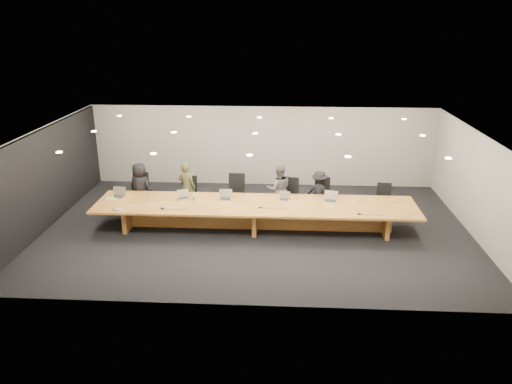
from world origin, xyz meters
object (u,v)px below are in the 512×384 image
(laptop_b, at_px, (184,195))
(water_bottle, at_px, (194,198))
(chair_far_left, at_px, (142,192))
(chair_right, at_px, (323,196))
(chair_left, at_px, (189,194))
(person_b, at_px, (187,187))
(chair_far_right, at_px, (383,200))
(laptop_e, at_px, (331,197))
(chair_mid_right, at_px, (290,196))
(mic_right, at_px, (359,214))
(mic_center, at_px, (260,207))
(laptop_a, at_px, (118,193))
(chair_mid_left, at_px, (236,193))
(paper_cup_far, at_px, (354,202))
(conference_table, at_px, (255,212))
(person_a, at_px, (140,188))
(person_c, at_px, (279,189))
(amber_mug, at_px, (179,199))
(paper_cup_near, at_px, (292,199))
(laptop_c, at_px, (225,195))
(av_box, at_px, (117,209))
(mic_left, at_px, (162,208))
(person_d, at_px, (319,193))
(laptop_d, at_px, (284,196))

(laptop_b, distance_m, water_bottle, 0.43)
(chair_far_left, distance_m, chair_right, 5.59)
(chair_left, relative_size, person_b, 0.71)
(chair_far_right, distance_m, laptop_e, 1.92)
(chair_mid_right, xyz_separation_m, mic_right, (1.84, -1.84, 0.21))
(mic_center, bearing_deg, laptop_a, 171.97)
(chair_mid_left, distance_m, chair_far_right, 4.46)
(chair_right, distance_m, paper_cup_far, 1.36)
(chair_left, bearing_deg, chair_right, -4.62)
(water_bottle, bearing_deg, chair_right, 18.39)
(mic_right, bearing_deg, conference_table, 167.85)
(chair_mid_left, distance_m, person_a, 2.93)
(person_c, bearing_deg, conference_table, 56.58)
(conference_table, xyz_separation_m, amber_mug, (-2.20, 0.15, 0.28))
(chair_far_right, bearing_deg, person_c, -171.25)
(chair_far_right, relative_size, paper_cup_near, 11.01)
(chair_far_right, height_order, laptop_a, laptop_a)
(laptop_c, relative_size, water_bottle, 1.54)
(laptop_a, bearing_deg, chair_far_right, 12.20)
(water_bottle, xyz_separation_m, av_box, (-2.00, -0.71, -0.10))
(person_c, relative_size, mic_left, 12.55)
(person_c, relative_size, laptop_e, 4.12)
(laptop_b, relative_size, mic_right, 2.49)
(paper_cup_near, bearing_deg, mic_center, -143.99)
(chair_far_left, distance_m, paper_cup_far, 6.47)
(chair_mid_left, relative_size, person_d, 0.87)
(paper_cup_near, bearing_deg, person_a, 170.30)
(chair_left, relative_size, laptop_d, 3.70)
(amber_mug, bearing_deg, person_a, 144.44)
(person_b, bearing_deg, person_c, -158.56)
(laptop_c, distance_m, laptop_e, 3.00)
(chair_left, relative_size, person_d, 0.81)
(person_c, height_order, mic_right, person_c)
(chair_mid_left, bearing_deg, person_d, 1.90)
(laptop_b, xyz_separation_m, paper_cup_near, (3.11, 0.05, -0.08))
(chair_mid_left, distance_m, chair_right, 2.67)
(chair_mid_left, height_order, chair_far_right, chair_mid_left)
(person_c, distance_m, mic_right, 2.85)
(chair_far_right, xyz_separation_m, person_d, (-1.92, 0.03, 0.18))
(chair_right, height_order, person_b, person_b)
(person_a, xyz_separation_m, paper_cup_near, (4.62, -0.79, 0.02))
(person_b, distance_m, laptop_a, 2.08)
(chair_mid_left, height_order, chair_right, chair_mid_left)
(laptop_b, distance_m, laptop_e, 4.20)
(paper_cup_near, xyz_separation_m, mic_left, (-3.55, -0.87, -0.03))
(paper_cup_far, bearing_deg, amber_mug, -179.27)
(chair_right, bearing_deg, chair_left, 175.53)
(chair_far_right, bearing_deg, mic_right, -108.67)
(conference_table, xyz_separation_m, laptop_a, (-4.03, 0.31, 0.38))
(chair_right, xyz_separation_m, person_d, (-0.13, -0.08, 0.13))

